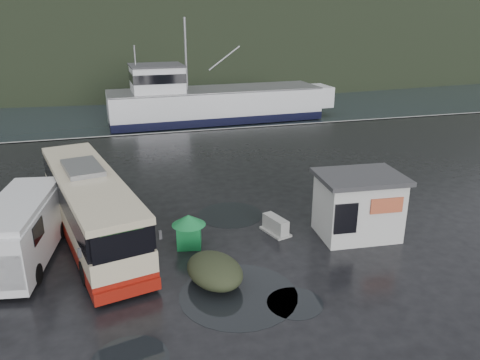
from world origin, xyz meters
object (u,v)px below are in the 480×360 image
object	(u,v)px
dome_tent	(215,283)
jersey_barrier_b	(357,228)
waste_bin_right	(337,221)
waste_bin_left	(190,246)
jersey_barrier_c	(360,230)
jersey_barrier_a	(275,233)
white_van	(27,260)
ticket_kiosk	(355,235)
coach_bus	(94,238)
fishing_trawler	(216,107)

from	to	relation	value
dome_tent	jersey_barrier_b	size ratio (longest dim) A/B	1.52
dome_tent	jersey_barrier_b	distance (m)	7.80
waste_bin_right	jersey_barrier_b	bearing A→B (deg)	-63.28
waste_bin_left	waste_bin_right	bearing A→B (deg)	5.23
waste_bin_right	jersey_barrier_b	size ratio (longest dim) A/B	0.92
waste_bin_left	jersey_barrier_b	distance (m)	7.73
jersey_barrier_c	jersey_barrier_b	bearing A→B (deg)	96.59
waste_bin_right	jersey_barrier_b	distance (m)	1.16
waste_bin_left	jersey_barrier_a	distance (m)	3.95
white_van	ticket_kiosk	world-z (taller)	ticket_kiosk
waste_bin_left	dome_tent	distance (m)	3.13
waste_bin_right	jersey_barrier_c	size ratio (longest dim) A/B	1.08
jersey_barrier_b	coach_bus	bearing A→B (deg)	169.13
jersey_barrier_b	jersey_barrier_c	world-z (taller)	jersey_barrier_b
jersey_barrier_c	dome_tent	bearing A→B (deg)	-160.96
coach_bus	jersey_barrier_b	size ratio (longest dim) A/B	6.47
waste_bin_left	jersey_barrier_c	size ratio (longest dim) A/B	0.98
coach_bus	white_van	distance (m)	2.90
white_van	jersey_barrier_a	world-z (taller)	white_van
fishing_trawler	jersey_barrier_b	bearing A→B (deg)	-92.39
white_van	dome_tent	distance (m)	7.80
coach_bus	fishing_trawler	xyz separation A→B (m)	(11.73, 27.97, 0.00)
ticket_kiosk	jersey_barrier_c	bearing A→B (deg)	43.51
jersey_barrier_a	fishing_trawler	size ratio (longest dim) A/B	0.06
ticket_kiosk	jersey_barrier_c	xyz separation A→B (m)	(0.42, 0.34, 0.00)
white_van	jersey_barrier_c	xyz separation A→B (m)	(14.23, -1.09, 0.00)
waste_bin_left	dome_tent	size ratio (longest dim) A/B	0.55
dome_tent	jersey_barrier_c	distance (m)	7.75
jersey_barrier_a	jersey_barrier_c	world-z (taller)	jersey_barrier_a
ticket_kiosk	jersey_barrier_a	xyz separation A→B (m)	(-3.38, 1.14, 0.00)
coach_bus	dome_tent	size ratio (longest dim) A/B	4.26
dome_tent	fishing_trawler	xyz separation A→B (m)	(7.39, 32.93, 0.00)
waste_bin_right	fishing_trawler	size ratio (longest dim) A/B	0.06
waste_bin_left	jersey_barrier_c	world-z (taller)	waste_bin_left
jersey_barrier_b	fishing_trawler	xyz separation A→B (m)	(0.09, 30.21, 0.00)
ticket_kiosk	white_van	bearing A→B (deg)	178.20
coach_bus	jersey_barrier_a	world-z (taller)	coach_bus
waste_bin_left	coach_bus	bearing A→B (deg)	154.69
coach_bus	waste_bin_right	bearing A→B (deg)	-19.23
fishing_trawler	jersey_barrier_c	bearing A→B (deg)	-92.35
white_van	dome_tent	size ratio (longest dim) A/B	2.38
waste_bin_right	jersey_barrier_b	xyz separation A→B (m)	(0.52, -1.04, 0.00)
white_van	waste_bin_left	bearing A→B (deg)	4.11
waste_bin_right	fishing_trawler	bearing A→B (deg)	88.80
coach_bus	jersey_barrier_c	world-z (taller)	coach_bus
waste_bin_right	ticket_kiosk	distance (m)	1.58
ticket_kiosk	jersey_barrier_a	distance (m)	3.57
dome_tent	jersey_barrier_c	xyz separation A→B (m)	(7.33, 2.53, 0.00)
white_van	dome_tent	xyz separation A→B (m)	(6.91, -3.62, 0.00)
jersey_barrier_a	jersey_barrier_b	distance (m)	3.82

